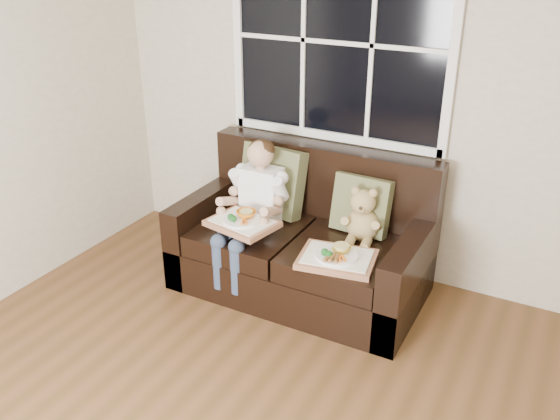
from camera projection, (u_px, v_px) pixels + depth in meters
The scene contains 9 objects.
room_walls at pixel (165, 193), 1.82m from camera, with size 4.52×5.02×2.71m.
window_back at pixel (338, 42), 3.98m from camera, with size 1.62×0.04×1.37m.
loveseat at pixel (304, 247), 4.18m from camera, with size 1.70×0.92×0.96m.
pillow_left at pixel (272, 180), 4.28m from camera, with size 0.52×0.29×0.50m.
pillow_right at pixel (361, 205), 4.01m from camera, with size 0.40×0.20×0.41m.
child at pixel (254, 199), 4.07m from camera, with size 0.41×0.60×0.92m.
teddy_bear at pixel (362, 219), 3.91m from camera, with size 0.25×0.31×0.39m.
tray_left at pixel (242, 222), 3.93m from camera, with size 0.49×0.41×0.10m.
tray_right at pixel (337, 258), 3.69m from camera, with size 0.52×0.43×0.11m.
Camera 1 is at (1.10, -1.30, 2.32)m, focal length 38.00 mm.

